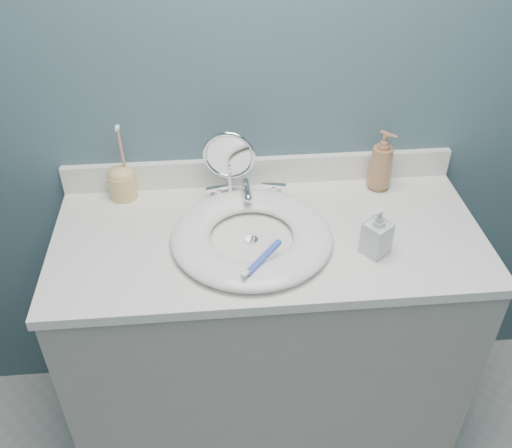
{
  "coord_description": "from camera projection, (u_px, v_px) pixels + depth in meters",
  "views": [
    {
      "loc": [
        -0.15,
        -0.28,
        1.89
      ],
      "look_at": [
        -0.04,
        0.94,
        0.94
      ],
      "focal_mm": 40.0,
      "sensor_mm": 36.0,
      "label": 1
    }
  ],
  "objects": [
    {
      "name": "makeup_mirror",
      "position": [
        229.0,
        163.0,
        1.68
      ],
      "size": [
        0.16,
        0.09,
        0.23
      ],
      "rotation": [
        0.0,
        0.0,
        -0.18
      ],
      "color": "silver",
      "rests_on": "countertop"
    },
    {
      "name": "faucet",
      "position": [
        246.0,
        193.0,
        1.73
      ],
      "size": [
        0.25,
        0.13,
        0.07
      ],
      "color": "silver",
      "rests_on": "countertop"
    },
    {
      "name": "soap_bottle_amber",
      "position": [
        382.0,
        161.0,
        1.74
      ],
      "size": [
        0.11,
        0.11,
        0.2
      ],
      "primitive_type": "imported",
      "rotation": [
        0.0,
        0.0,
        0.77
      ],
      "color": "#A37049",
      "rests_on": "countertop"
    },
    {
      "name": "countertop",
      "position": [
        268.0,
        238.0,
        1.63
      ],
      "size": [
        1.22,
        0.57,
        0.03
      ],
      "primitive_type": "cube",
      "color": "white",
      "rests_on": "vanity_cabinet"
    },
    {
      "name": "toothbrush_holder",
      "position": [
        122.0,
        181.0,
        1.73
      ],
      "size": [
        0.08,
        0.08,
        0.24
      ],
      "rotation": [
        0.0,
        0.0,
        -0.09
      ],
      "color": "#E9BB74",
      "rests_on": "countertop"
    },
    {
      "name": "vanity_cabinet",
      "position": [
        267.0,
        340.0,
        1.89
      ],
      "size": [
        1.2,
        0.55,
        0.85
      ],
      "primitive_type": "cube",
      "color": "#A4A096",
      "rests_on": "ground"
    },
    {
      "name": "back_wall",
      "position": [
        260.0,
        87.0,
        1.64
      ],
      "size": [
        2.2,
        0.02,
        2.4
      ],
      "primitive_type": "cube",
      "color": "#4A6570",
      "rests_on": "ground"
    },
    {
      "name": "basin",
      "position": [
        252.0,
        236.0,
        1.58
      ],
      "size": [
        0.45,
        0.45,
        0.04
      ],
      "primitive_type": null,
      "color": "white",
      "rests_on": "countertop"
    },
    {
      "name": "toothbrush_lying",
      "position": [
        262.0,
        259.0,
        1.46
      ],
      "size": [
        0.12,
        0.14,
        0.02
      ],
      "rotation": [
        0.0,
        0.0,
        0.9
      ],
      "color": "blue",
      "rests_on": "basin"
    },
    {
      "name": "soap_bottle_clear",
      "position": [
        377.0,
        231.0,
        1.51
      ],
      "size": [
        0.09,
        0.09,
        0.14
      ],
      "primitive_type": "imported",
      "rotation": [
        0.0,
        0.0,
        -0.94
      ],
      "color": "silver",
      "rests_on": "countertop"
    },
    {
      "name": "drain",
      "position": [
        252.0,
        240.0,
        1.59
      ],
      "size": [
        0.04,
        0.04,
        0.01
      ],
      "primitive_type": "cylinder",
      "color": "silver",
      "rests_on": "countertop"
    },
    {
      "name": "backsplash",
      "position": [
        260.0,
        171.0,
        1.8
      ],
      "size": [
        1.22,
        0.02,
        0.09
      ],
      "primitive_type": "cube",
      "color": "white",
      "rests_on": "countertop"
    }
  ]
}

